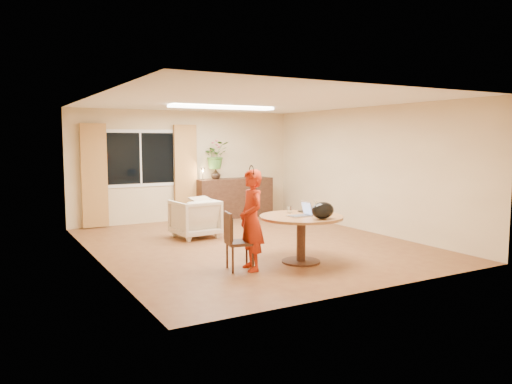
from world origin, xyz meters
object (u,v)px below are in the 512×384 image
at_px(child, 251,220).
at_px(sideboard, 234,198).
at_px(armchair, 195,218).
at_px(dining_chair, 240,241).
at_px(dining_table, 301,226).

distance_m(child, sideboard, 5.05).
relative_size(child, armchair, 1.79).
distance_m(child, armchair, 2.75).
xyz_separation_m(child, sideboard, (2.05, 4.60, -0.26)).
bearing_deg(dining_chair, child, -16.87).
xyz_separation_m(child, armchair, (0.22, 2.72, -0.37)).
height_order(dining_chair, sideboard, sideboard).
bearing_deg(child, sideboard, 162.71).
distance_m(dining_table, dining_chair, 1.06).
bearing_deg(child, dining_table, 97.10).
bearing_deg(armchair, child, 80.40).
bearing_deg(sideboard, child, -114.03).
xyz_separation_m(dining_table, child, (-0.89, -0.01, 0.16)).
bearing_deg(dining_table, sideboard, 75.81).
distance_m(dining_chair, armchair, 2.66).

